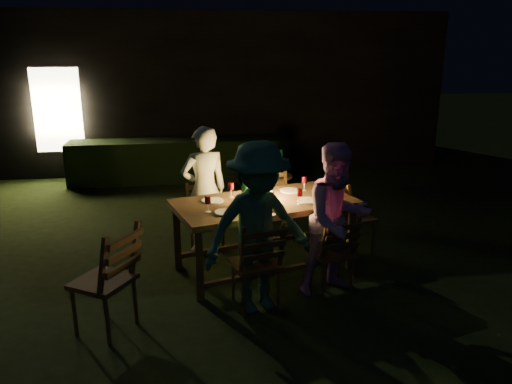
{
  "coord_description": "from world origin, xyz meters",
  "views": [
    {
      "loc": [
        -0.34,
        -5.86,
        2.55
      ],
      "look_at": [
        0.44,
        -0.24,
        0.88
      ],
      "focal_mm": 35.0,
      "sensor_mm": 36.0,
      "label": 1
    }
  ],
  "objects": [
    {
      "name": "bottle_bucket_b",
      "position": [
        1.07,
        1.54,
        0.78
      ],
      "size": [
        0.07,
        0.07,
        0.32
      ],
      "primitive_type": "cylinder",
      "color": "#0F471E",
      "rests_on": "side_table"
    },
    {
      "name": "wineglass_b",
      "position": [
        -0.16,
        -0.8,
        0.93
      ],
      "size": [
        0.06,
        0.06,
        0.18
      ],
      "primitive_type": null,
      "color": "#59070F",
      "rests_on": "dining_table"
    },
    {
      "name": "wineglass_a",
      "position": [
        0.13,
        -0.3,
        0.93
      ],
      "size": [
        0.06,
        0.06,
        0.18
      ],
      "primitive_type": null,
      "color": "#59070F",
      "rests_on": "dining_table"
    },
    {
      "name": "plate_far_left",
      "position": [
        -0.09,
        -0.43,
        0.85
      ],
      "size": [
        0.25,
        0.25,
        0.01
      ],
      "primitive_type": "cylinder",
      "color": "white",
      "rests_on": "dining_table"
    },
    {
      "name": "person_opp_left",
      "position": [
        0.3,
        -1.4,
        0.85
      ],
      "size": [
        1.24,
        0.92,
        1.71
      ],
      "primitive_type": "imported",
      "rotation": [
        0.0,
        0.0,
        0.28
      ],
      "color": "#376F55",
      "rests_on": "ground"
    },
    {
      "name": "chair_far_right",
      "position": [
        0.82,
        0.41,
        0.29
      ],
      "size": [
        0.51,
        0.54,
        0.96
      ],
      "rotation": [
        0.0,
        0.0,
        3.35
      ],
      "color": "#51351B",
      "rests_on": "ground"
    },
    {
      "name": "bottle_bucket_a",
      "position": [
        0.97,
        1.46,
        0.78
      ],
      "size": [
        0.07,
        0.07,
        0.32
      ],
      "primitive_type": "cylinder",
      "color": "#0F471E",
      "rests_on": "side_table"
    },
    {
      "name": "chair_end",
      "position": [
        1.68,
        -0.14,
        0.3
      ],
      "size": [
        0.59,
        0.56,
        1.01
      ],
      "rotation": [
        0.0,
        0.0,
        -1.3
      ],
      "color": "#51351B",
      "rests_on": "ground"
    },
    {
      "name": "plate_near_left",
      "position": [
        0.03,
        -0.85,
        0.85
      ],
      "size": [
        0.25,
        0.25,
        0.01
      ],
      "primitive_type": "cylinder",
      "color": "white",
      "rests_on": "dining_table"
    },
    {
      "name": "person_house_side",
      "position": [
        -0.16,
        0.17,
        0.81
      ],
      "size": [
        0.67,
        0.54,
        1.61
      ],
      "primitive_type": "imported",
      "rotation": [
        0.0,
        0.0,
        3.43
      ],
      "color": "white",
      "rests_on": "ground"
    },
    {
      "name": "side_table",
      "position": [
        1.02,
        1.5,
        0.55
      ],
      "size": [
        0.46,
        0.46,
        0.62
      ],
      "color": "olive",
      "rests_on": "ground"
    },
    {
      "name": "phone",
      "position": [
        -0.01,
        -0.95,
        0.85
      ],
      "size": [
        0.14,
        0.07,
        0.01
      ],
      "primitive_type": "cube",
      "color": "black",
      "rests_on": "dining_table"
    },
    {
      "name": "wineglass_c",
      "position": [
        0.87,
        -0.67,
        0.93
      ],
      "size": [
        0.06,
        0.06,
        0.18
      ],
      "primitive_type": null,
      "color": "#59070F",
      "rests_on": "dining_table"
    },
    {
      "name": "person_opp_right",
      "position": [
        1.16,
        -1.15,
        0.81
      ],
      "size": [
        0.93,
        0.81,
        1.62
      ],
      "primitive_type": "imported",
      "rotation": [
        0.0,
        0.0,
        0.28
      ],
      "color": "#D995D3",
      "rests_on": "ground"
    },
    {
      "name": "wineglass_e",
      "position": [
        0.49,
        -0.8,
        0.93
      ],
      "size": [
        0.06,
        0.06,
        0.18
      ],
      "primitive_type": null,
      "color": "silver",
      "rests_on": "dining_table"
    },
    {
      "name": "chair_near_right",
      "position": [
        1.15,
        -1.1,
        0.27
      ],
      "size": [
        0.47,
        0.49,
        0.91
      ],
      "rotation": [
        0.0,
        0.0,
        0.16
      ],
      "color": "#51351B",
      "rests_on": "ground"
    },
    {
      "name": "wineglass_d",
      "position": [
        1.05,
        -0.14,
        0.93
      ],
      "size": [
        0.06,
        0.06,
        0.18
      ],
      "primitive_type": null,
      "color": "#59070F",
      "rests_on": "dining_table"
    },
    {
      "name": "chair_far_left",
      "position": [
        -0.15,
        0.12,
        0.28
      ],
      "size": [
        0.5,
        0.52,
        0.91
      ],
      "rotation": [
        0.0,
        0.0,
        3.39
      ],
      "color": "#51351B",
      "rests_on": "ground"
    },
    {
      "name": "ice_bucket",
      "position": [
        1.02,
        1.5,
        0.73
      ],
      "size": [
        0.3,
        0.3,
        0.22
      ],
      "primitive_type": "cylinder",
      "color": "#A5A8AD",
      "rests_on": "side_table"
    },
    {
      "name": "bottle_table",
      "position": [
        0.26,
        -0.56,
        0.98
      ],
      "size": [
        0.07,
        0.07,
        0.28
      ],
      "primitive_type": "cylinder",
      "color": "#0F471E",
      "rests_on": "dining_table"
    },
    {
      "name": "garden_envelope",
      "position": [
        -0.01,
        6.15,
        1.58
      ],
      "size": [
        40.0,
        40.0,
        3.2
      ],
      "color": "black",
      "rests_on": "ground"
    },
    {
      "name": "lantern",
      "position": [
        0.54,
        -0.43,
        1.0
      ],
      "size": [
        0.16,
        0.16,
        0.35
      ],
      "color": "white",
      "rests_on": "dining_table"
    },
    {
      "name": "chair_near_left",
      "position": [
        0.28,
        -1.35,
        0.3
      ],
      "size": [
        0.54,
        0.56,
        0.99
      ],
      "rotation": [
        0.0,
        0.0,
        0.22
      ],
      "color": "#51351B",
      "rests_on": "ground"
    },
    {
      "name": "chair_spare",
      "position": [
        -1.14,
        -1.61,
        0.33
      ],
      "size": [
        0.69,
        0.68,
        1.08
      ],
      "rotation": [
        0.0,
        0.0,
        1.02
      ],
      "color": "#51351B",
      "rests_on": "ground"
    },
    {
      "name": "napkin_left",
      "position": [
        0.45,
        -0.84,
        0.85
      ],
      "size": [
        0.18,
        0.14,
        0.01
      ],
      "primitive_type": "cube",
      "color": "red",
      "rests_on": "dining_table"
    },
    {
      "name": "plate_near_right",
      "position": [
        0.99,
        -0.57,
        0.85
      ],
      "size": [
        0.25,
        0.25,
        0.01
      ],
      "primitive_type": "cylinder",
      "color": "white",
      "rests_on": "dining_table"
    },
    {
      "name": "dining_table",
      "position": [
        0.5,
        -0.49,
        0.76
      ],
      "size": [
        2.23,
        1.54,
        0.84
      ],
      "rotation": [
        0.0,
        0.0,
        0.28
      ],
      "color": "#51351B",
      "rests_on": "ground"
    },
    {
      "name": "napkin_right",
      "position": [
        1.11,
        -0.62,
        0.85
      ],
      "size": [
        0.18,
        0.14,
        0.01
      ],
      "primitive_type": "cube",
      "color": "red",
      "rests_on": "dining_table"
    },
    {
      "name": "plate_far_right",
      "position": [
        0.87,
        -0.15,
        0.85
      ],
      "size": [
        0.25,
        0.25,
        0.01
      ],
      "primitive_type": "cylinder",
      "color": "white",
      "rests_on": "dining_table"
    }
  ]
}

